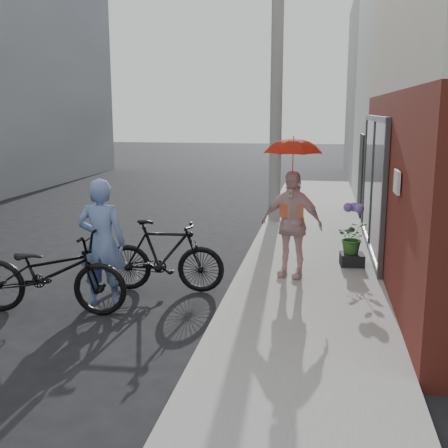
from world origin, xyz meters
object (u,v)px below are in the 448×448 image
(utility_pole, at_px, (277,76))
(planter, at_px, (352,259))
(kimono_woman, at_px, (291,224))
(bike_left, at_px, (49,273))
(officer, at_px, (102,243))
(bike_right, at_px, (164,256))

(utility_pole, bearing_deg, planter, -66.28)
(utility_pole, relative_size, kimono_woman, 4.12)
(bike_left, relative_size, kimono_woman, 1.27)
(bike_left, height_order, kimono_woman, kimono_woman)
(utility_pole, relative_size, planter, 17.89)
(officer, relative_size, planter, 4.65)
(bike_left, distance_m, kimono_woman, 3.71)
(utility_pole, bearing_deg, kimono_woman, -81.94)
(bike_right, bearing_deg, bike_left, 129.37)
(officer, relative_size, bike_right, 0.99)
(officer, xyz_separation_m, planter, (3.56, 2.31, -0.69))
(planter, bearing_deg, bike_right, -151.84)
(utility_pole, height_order, bike_right, utility_pole)
(bike_left, bearing_deg, planter, -60.52)
(utility_pole, xyz_separation_m, officer, (-1.91, -6.08, -2.59))
(bike_right, relative_size, planter, 4.71)
(utility_pole, bearing_deg, bike_left, -111.06)
(kimono_woman, relative_size, planter, 4.35)
(bike_right, height_order, planter, bike_right)
(bike_right, relative_size, kimono_woman, 1.08)
(officer, height_order, bike_left, officer)
(bike_left, relative_size, bike_right, 1.17)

